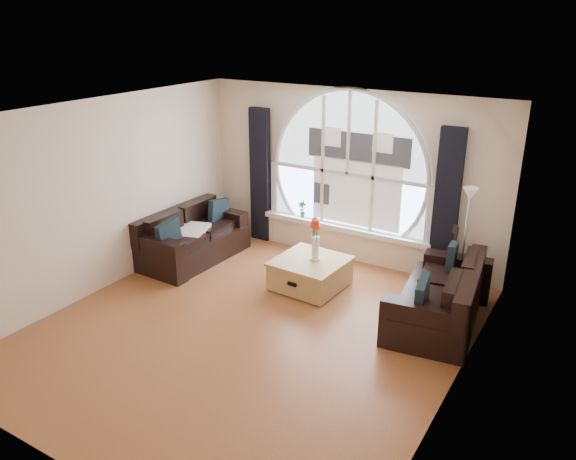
# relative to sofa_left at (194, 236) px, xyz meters

# --- Properties ---
(ground) EXTENTS (5.00, 5.50, 0.01)m
(ground) POSITION_rel_sofa_left_xyz_m (2.03, -1.33, -0.40)
(ground) COLOR brown
(ground) RESTS_ON ground
(ceiling) EXTENTS (5.00, 5.50, 0.01)m
(ceiling) POSITION_rel_sofa_left_xyz_m (2.03, -1.33, 2.30)
(ceiling) COLOR silver
(ceiling) RESTS_ON ground
(wall_back) EXTENTS (5.00, 0.01, 2.70)m
(wall_back) POSITION_rel_sofa_left_xyz_m (2.03, 1.42, 0.95)
(wall_back) COLOR beige
(wall_back) RESTS_ON ground
(wall_front) EXTENTS (5.00, 0.01, 2.70)m
(wall_front) POSITION_rel_sofa_left_xyz_m (2.03, -4.08, 0.95)
(wall_front) COLOR beige
(wall_front) RESTS_ON ground
(wall_left) EXTENTS (0.01, 5.50, 2.70)m
(wall_left) POSITION_rel_sofa_left_xyz_m (-0.47, -1.33, 0.95)
(wall_left) COLOR beige
(wall_left) RESTS_ON ground
(wall_right) EXTENTS (0.01, 5.50, 2.70)m
(wall_right) POSITION_rel_sofa_left_xyz_m (4.53, -1.33, 0.95)
(wall_right) COLOR beige
(wall_right) RESTS_ON ground
(attic_slope) EXTENTS (0.92, 5.50, 0.72)m
(attic_slope) POSITION_rel_sofa_left_xyz_m (4.23, -1.33, 1.95)
(attic_slope) COLOR silver
(attic_slope) RESTS_ON ground
(arched_window) EXTENTS (2.60, 0.06, 2.15)m
(arched_window) POSITION_rel_sofa_left_xyz_m (2.03, 1.39, 1.23)
(arched_window) COLOR silver
(arched_window) RESTS_ON wall_back
(window_sill) EXTENTS (2.90, 0.22, 0.08)m
(window_sill) POSITION_rel_sofa_left_xyz_m (2.03, 1.32, 0.11)
(window_sill) COLOR white
(window_sill) RESTS_ON wall_back
(window_frame) EXTENTS (2.76, 0.08, 2.15)m
(window_frame) POSITION_rel_sofa_left_xyz_m (2.03, 1.36, 1.23)
(window_frame) COLOR white
(window_frame) RESTS_ON wall_back
(neighbor_house) EXTENTS (1.70, 0.02, 1.50)m
(neighbor_house) POSITION_rel_sofa_left_xyz_m (2.18, 1.38, 1.10)
(neighbor_house) COLOR silver
(neighbor_house) RESTS_ON wall_back
(curtain_left) EXTENTS (0.35, 0.12, 2.30)m
(curtain_left) POSITION_rel_sofa_left_xyz_m (0.43, 1.30, 0.75)
(curtain_left) COLOR black
(curtain_left) RESTS_ON ground
(curtain_right) EXTENTS (0.35, 0.12, 2.30)m
(curtain_right) POSITION_rel_sofa_left_xyz_m (3.63, 1.30, 0.75)
(curtain_right) COLOR black
(curtain_right) RESTS_ON ground
(sofa_left) EXTENTS (0.97, 1.85, 0.81)m
(sofa_left) POSITION_rel_sofa_left_xyz_m (0.00, 0.00, 0.00)
(sofa_left) COLOR black
(sofa_left) RESTS_ON ground
(sofa_right) EXTENTS (1.14, 1.92, 0.81)m
(sofa_right) POSITION_rel_sofa_left_xyz_m (3.99, 0.08, 0.00)
(sofa_right) COLOR black
(sofa_right) RESTS_ON ground
(coffee_chest) EXTENTS (1.01, 1.01, 0.47)m
(coffee_chest) POSITION_rel_sofa_left_xyz_m (2.10, 0.09, -0.16)
(coffee_chest) COLOR #AB894C
(coffee_chest) RESTS_ON ground
(throw_blanket) EXTENTS (0.69, 0.69, 0.10)m
(throw_blanket) POSITION_rel_sofa_left_xyz_m (-0.02, -0.08, 0.10)
(throw_blanket) COLOR silver
(throw_blanket) RESTS_ON sofa_left
(vase_flowers) EXTENTS (0.24, 0.24, 0.70)m
(vase_flowers) POSITION_rel_sofa_left_xyz_m (2.15, 0.14, 0.42)
(vase_flowers) COLOR white
(vase_flowers) RESTS_ON coffee_chest
(floor_lamp) EXTENTS (0.24, 0.24, 1.60)m
(floor_lamp) POSITION_rel_sofa_left_xyz_m (4.03, 0.91, 0.40)
(floor_lamp) COLOR #B2B2B2
(floor_lamp) RESTS_ON ground
(guitar) EXTENTS (0.36, 0.24, 1.06)m
(guitar) POSITION_rel_sofa_left_xyz_m (3.89, 1.00, 0.13)
(guitar) COLOR brown
(guitar) RESTS_ON ground
(potted_plant) EXTENTS (0.15, 0.10, 0.27)m
(potted_plant) POSITION_rel_sofa_left_xyz_m (1.25, 1.32, 0.29)
(potted_plant) COLOR #1E6023
(potted_plant) RESTS_ON window_sill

